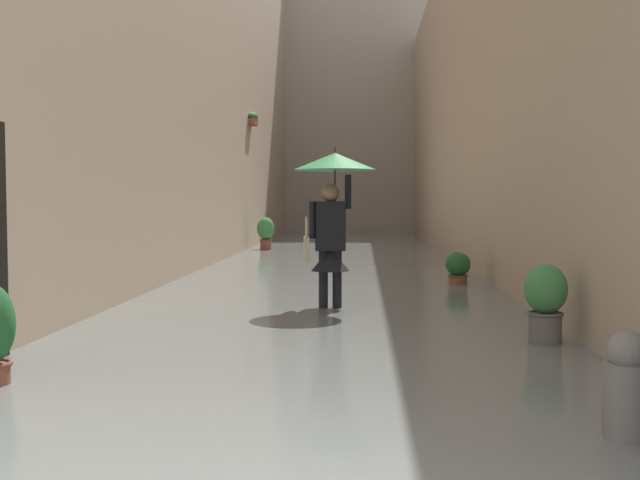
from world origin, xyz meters
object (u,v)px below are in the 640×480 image
Objects in this scene: potted_plant_mid_left at (458,269)px; mooring_bollard at (629,394)px; potted_plant_near_left at (546,304)px; potted_plant_far_right at (266,232)px; person_wading at (333,196)px.

mooring_bollard is (0.03, 8.25, 0.02)m from potted_plant_mid_left.
mooring_bollard is (0.22, 3.00, -0.12)m from potted_plant_near_left.
potted_plant_far_right reaches higher than mooring_bollard.
person_wading is at bearing -69.90° from mooring_bollard.
mooring_bollard is (-1.95, 5.33, -1.18)m from person_wading.
person_wading is 2.92× the size of mooring_bollard.
potted_plant_near_left reaches higher than mooring_bollard.
person_wading reaches higher than potted_plant_near_left.
person_wading reaches higher than mooring_bollard.
potted_plant_mid_left is 9.72m from potted_plant_far_right.
potted_plant_far_right is 1.36× the size of mooring_bollard.
mooring_bollard is at bearing 110.10° from person_wading.
person_wading reaches higher than potted_plant_mid_left.
person_wading is at bearing 55.97° from potted_plant_mid_left.
potted_plant_mid_left is 0.86× the size of mooring_bollard.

